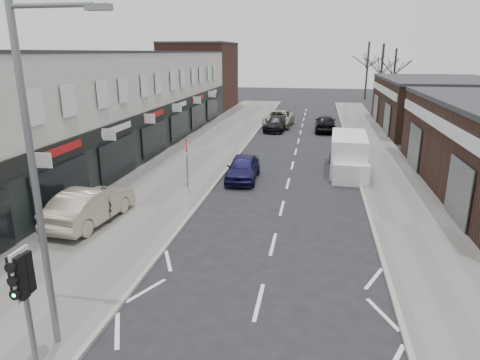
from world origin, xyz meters
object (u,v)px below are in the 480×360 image
at_px(parked_car_right_a, 349,158).
at_px(parked_car_right_b, 325,123).
at_px(white_van, 348,155).
at_px(parked_car_left_b, 277,124).
at_px(traffic_light, 23,286).
at_px(pedestrian, 105,205).
at_px(sedan_on_pavement, 90,205).
at_px(street_lamp, 40,168).
at_px(parked_car_left_c, 279,119).
at_px(warning_sign, 187,149).
at_px(parked_car_left_a, 243,168).

distance_m(parked_car_right_a, parked_car_right_b, 13.31).
xyz_separation_m(white_van, parked_car_right_a, (0.10, 0.61, -0.35)).
xyz_separation_m(parked_car_left_b, parked_car_right_a, (5.76, -12.86, 0.06)).
distance_m(traffic_light, parked_car_right_b, 33.60).
bearing_deg(pedestrian, sedan_on_pavement, 13.71).
distance_m(traffic_light, parked_car_left_b, 32.64).
height_order(sedan_on_pavement, parked_car_left_b, sedan_on_pavement).
bearing_deg(sedan_on_pavement, parked_car_left_b, -97.80).
bearing_deg(street_lamp, traffic_light, -84.12).
bearing_deg(parked_car_left_c, parked_car_right_a, -65.57).
bearing_deg(parked_car_left_b, white_van, -61.25).
height_order(warning_sign, parked_car_left_b, warning_sign).
bearing_deg(parked_car_left_b, traffic_light, -87.81).
relative_size(warning_sign, parked_car_left_a, 0.65).
xyz_separation_m(warning_sign, white_van, (8.56, 5.04, -1.13)).
relative_size(traffic_light, warning_sign, 1.15).
bearing_deg(sedan_on_pavement, parked_car_right_a, -130.26).
bearing_deg(parked_car_right_b, pedestrian, 68.66).
xyz_separation_m(street_lamp, parked_car_left_b, (2.27, 31.31, -3.97)).
height_order(white_van, parked_car_left_c, white_van).
relative_size(parked_car_left_b, parked_car_right_b, 0.98).
relative_size(traffic_light, parked_car_right_b, 0.68).
relative_size(warning_sign, parked_car_left_c, 0.49).
height_order(street_lamp, parked_car_left_b, street_lamp).
xyz_separation_m(sedan_on_pavement, parked_car_right_a, (11.26, 11.10, -0.18)).
relative_size(pedestrian, parked_car_right_b, 0.35).
xyz_separation_m(traffic_light, parked_car_left_b, (2.14, 32.52, -1.76)).
bearing_deg(street_lamp, pedestrian, 109.42).
height_order(street_lamp, parked_car_right_a, street_lamp).
relative_size(parked_car_left_b, parked_car_left_c, 0.82).
height_order(street_lamp, sedan_on_pavement, street_lamp).
relative_size(street_lamp, parked_car_left_c, 1.46).
distance_m(warning_sign, parked_car_right_b, 20.32).
height_order(traffic_light, pedestrian, traffic_light).
distance_m(traffic_light, parked_car_left_a, 16.46).
distance_m(white_van, parked_car_left_a, 6.62).
bearing_deg(parked_car_left_b, parked_car_right_a, -59.92).
relative_size(sedan_on_pavement, parked_car_left_c, 0.85).
relative_size(warning_sign, pedestrian, 1.70).
bearing_deg(warning_sign, traffic_light, -86.90).
height_order(pedestrian, parked_car_right_a, pedestrian).
relative_size(traffic_light, parked_car_right_a, 0.72).
distance_m(sedan_on_pavement, parked_car_right_a, 15.82).
xyz_separation_m(warning_sign, parked_car_right_a, (8.66, 5.65, -1.49)).
distance_m(warning_sign, pedestrian, 5.86).
xyz_separation_m(traffic_light, parked_car_right_b, (6.60, 32.91, -1.63)).
bearing_deg(pedestrian, traffic_light, 112.83).
bearing_deg(traffic_light, warning_sign, 93.10).
xyz_separation_m(white_van, parked_car_left_c, (-5.68, 15.83, -0.30)).
bearing_deg(parked_car_left_a, white_van, 23.26).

